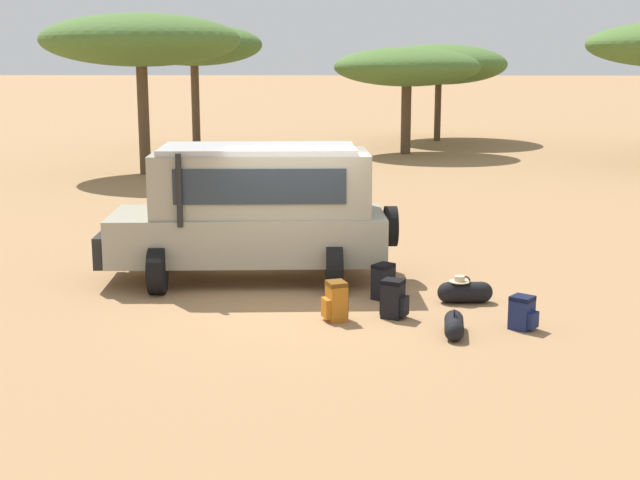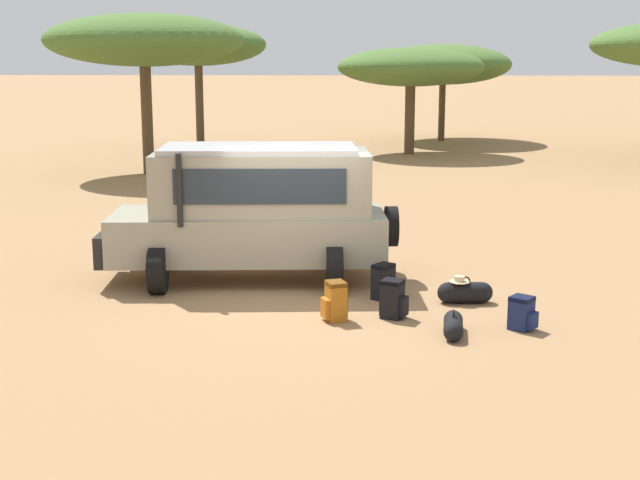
# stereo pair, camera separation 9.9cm
# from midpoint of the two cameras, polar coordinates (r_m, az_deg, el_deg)

# --- Properties ---
(ground_plane) EXTENTS (320.00, 320.00, 0.00)m
(ground_plane) POSITION_cam_midpoint_polar(r_m,az_deg,el_deg) (15.09, -1.70, -3.72)
(ground_plane) COLOR #9E754C
(safari_vehicle) EXTENTS (5.42, 2.96, 2.44)m
(safari_vehicle) POSITION_cam_midpoint_polar(r_m,az_deg,el_deg) (16.11, -4.42, 1.97)
(safari_vehicle) COLOR gray
(safari_vehicle) RESTS_ON ground_plane
(backpack_beside_front_wheel) EXTENTS (0.43, 0.41, 0.62)m
(backpack_beside_front_wheel) POSITION_cam_midpoint_polar(r_m,az_deg,el_deg) (13.76, 0.80, -3.96)
(backpack_beside_front_wheel) COLOR #B26619
(backpack_beside_front_wheel) RESTS_ON ground_plane
(backpack_cluster_center) EXTENTS (0.46, 0.41, 0.61)m
(backpack_cluster_center) POSITION_cam_midpoint_polar(r_m,az_deg,el_deg) (13.94, 4.53, -3.80)
(backpack_cluster_center) COLOR black
(backpack_cluster_center) RESTS_ON ground_plane
(backpack_near_rear_wheel) EXTENTS (0.47, 0.45, 0.51)m
(backpack_near_rear_wheel) POSITION_cam_midpoint_polar(r_m,az_deg,el_deg) (13.68, 12.63, -4.58)
(backpack_near_rear_wheel) COLOR navy
(backpack_near_rear_wheel) RESTS_ON ground_plane
(backpack_outermost) EXTENTS (0.46, 0.46, 0.60)m
(backpack_outermost) POSITION_cam_midpoint_polar(r_m,az_deg,el_deg) (15.00, 3.92, -2.70)
(backpack_outermost) COLOR black
(backpack_outermost) RESTS_ON ground_plane
(duffel_bag_low_black_case) EXTENTS (0.92, 0.39, 0.46)m
(duffel_bag_low_black_case) POSITION_cam_midpoint_polar(r_m,az_deg,el_deg) (14.94, 9.07, -3.30)
(duffel_bag_low_black_case) COLOR black
(duffel_bag_low_black_case) RESTS_ON ground_plane
(duffel_bag_soft_canvas) EXTENTS (0.34, 0.92, 0.39)m
(duffel_bag_soft_canvas) POSITION_cam_midpoint_polar(r_m,az_deg,el_deg) (13.25, 8.37, -5.42)
(duffel_bag_soft_canvas) COLOR black
(duffel_bag_soft_canvas) RESTS_ON ground_plane
(acacia_tree_far_left) EXTENTS (6.69, 5.81, 5.38)m
(acacia_tree_far_left) POSITION_cam_midpoint_polar(r_m,az_deg,el_deg) (30.98, -11.51, 12.41)
(acacia_tree_far_left) COLOR brown
(acacia_tree_far_left) RESTS_ON ground_plane
(acacia_tree_left_mid) EXTENTS (5.91, 5.26, 5.33)m
(acacia_tree_left_mid) POSITION_cam_midpoint_polar(r_m,az_deg,el_deg) (39.67, -8.15, 12.24)
(acacia_tree_left_mid) COLOR brown
(acacia_tree_left_mid) RESTS_ON ground_plane
(acacia_tree_centre_back) EXTENTS (5.95, 5.23, 4.31)m
(acacia_tree_centre_back) POSITION_cam_midpoint_polar(r_m,az_deg,el_deg) (36.90, 5.51, 10.94)
(acacia_tree_centre_back) COLOR brown
(acacia_tree_centre_back) RESTS_ON ground_plane
(acacia_tree_right_mid) EXTENTS (6.31, 6.93, 4.50)m
(acacia_tree_right_mid) POSITION_cam_midpoint_polar(r_m,az_deg,el_deg) (42.75, 7.55, 11.08)
(acacia_tree_right_mid) COLOR brown
(acacia_tree_right_mid) RESTS_ON ground_plane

